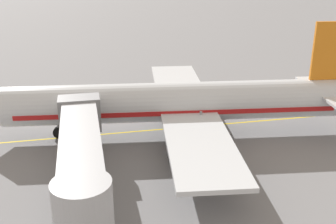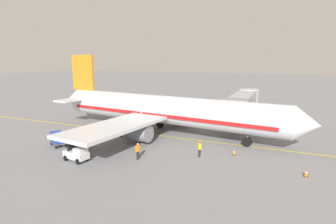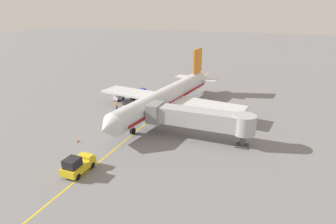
{
  "view_description": "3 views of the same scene",
  "coord_description": "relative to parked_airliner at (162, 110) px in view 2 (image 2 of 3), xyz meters",
  "views": [
    {
      "loc": [
        -36.85,
        7.66,
        16.34
      ],
      "look_at": [
        -3.89,
        0.63,
        3.34
      ],
      "focal_mm": 43.77,
      "sensor_mm": 36.0,
      "label": 1
    },
    {
      "loc": [
        30.76,
        13.87,
        9.59
      ],
      "look_at": [
        -3.84,
        -1.22,
        2.47
      ],
      "focal_mm": 28.62,
      "sensor_mm": 36.0,
      "label": 2
    },
    {
      "loc": [
        -20.92,
        47.71,
        19.43
      ],
      "look_at": [
        -3.88,
        4.76,
        2.42
      ],
      "focal_mm": 30.43,
      "sensor_mm": 36.0,
      "label": 3
    }
  ],
  "objects": [
    {
      "name": "baggage_tug_lead",
      "position": [
        12.8,
        -3.27,
        -2.47
      ],
      "size": [
        1.57,
        2.64,
        1.62
      ],
      "color": "silver",
      "rests_on": "ground"
    },
    {
      "name": "safety_cone_nose_right",
      "position": [
        7.86,
        17.09,
        -2.9
      ],
      "size": [
        0.36,
        0.36,
        0.59
      ],
      "color": "black",
      "rests_on": "ground"
    },
    {
      "name": "safety_cone_nose_left",
      "position": [
        4.92,
        10.55,
        -2.9
      ],
      "size": [
        0.36,
        0.36,
        0.59
      ],
      "color": "black",
      "rests_on": "ground"
    },
    {
      "name": "baggage_cart_front",
      "position": [
        9.84,
        -5.57,
        -2.24
      ],
      "size": [
        2.15,
        2.9,
        1.58
      ],
      "color": "#4C4C51",
      "rests_on": "ground"
    },
    {
      "name": "baggage_cart_second_in_train",
      "position": [
        9.9,
        -8.6,
        -2.24
      ],
      "size": [
        2.15,
        2.9,
        1.58
      ],
      "color": "#4C4C51",
      "rests_on": "ground"
    },
    {
      "name": "ground_crew_loader",
      "position": [
        6.97,
        7.4,
        -2.23
      ],
      "size": [
        0.62,
        0.53,
        1.69
      ],
      "color": "#232328",
      "rests_on": "ground"
    },
    {
      "name": "ground_plane",
      "position": [
        1.31,
        1.0,
        -3.19
      ],
      "size": [
        400.0,
        400.0,
        0.0
      ],
      "primitive_type": "plane",
      "color": "slate"
    },
    {
      "name": "parked_airliner",
      "position": [
        0.0,
        0.0,
        0.0
      ],
      "size": [
        30.41,
        37.34,
        10.63
      ],
      "color": "silver",
      "rests_on": "ground"
    },
    {
      "name": "ground_crew_wing_walker",
      "position": [
        3.99,
        -3.9,
        -2.23
      ],
      "size": [
        0.37,
        0.7,
        1.69
      ],
      "color": "#232328",
      "rests_on": "ground"
    },
    {
      "name": "ground_crew_marshaller",
      "position": [
        10.08,
        2.01,
        -2.23
      ],
      "size": [
        0.72,
        0.32,
        1.69
      ],
      "color": "#232328",
      "rests_on": "ground"
    },
    {
      "name": "jet_bridge",
      "position": [
        -9.09,
        9.26,
        0.27
      ],
      "size": [
        16.81,
        3.5,
        4.98
      ],
      "color": "#A8AAAF",
      "rests_on": "ground"
    },
    {
      "name": "gate_lead_in_line",
      "position": [
        1.31,
        1.0,
        -3.18
      ],
      "size": [
        0.24,
        80.0,
        0.01
      ],
      "primitive_type": "cube",
      "color": "gold",
      "rests_on": "ground"
    }
  ]
}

